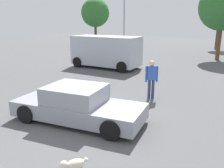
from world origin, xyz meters
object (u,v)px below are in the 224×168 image
dog (73,165)px  pedestrian (152,76)px  light_post_near (124,14)px  sedan_foreground (78,105)px  van_white (106,51)px

dog → pedestrian: bearing=-143.4°
dog → light_post_near: bearing=-123.3°
dog → light_post_near: 23.67m
sedan_foreground → van_white: (-5.02, 8.30, 0.65)m
van_white → pedestrian: bearing=-42.7°
van_white → pedestrian: size_ratio=2.96×
pedestrian → dog: bearing=149.1°
light_post_near → dog: bearing=-59.9°
sedan_foreground → dog: size_ratio=7.70×
van_white → light_post_near: size_ratio=0.87×
light_post_near → pedestrian: bearing=-53.1°
van_white → light_post_near: bearing=110.7°
pedestrian → light_post_near: light_post_near is taller
dog → van_white: 12.74m
dog → pedestrian: 6.14m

